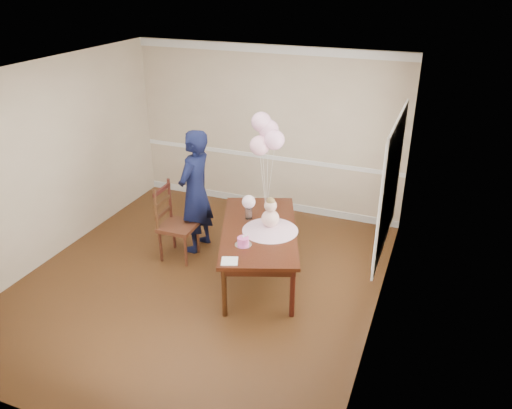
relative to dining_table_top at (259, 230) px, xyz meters
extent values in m
cube|color=#361D0D|center=(-0.67, -0.43, -0.68)|extent=(4.50, 5.00, 0.00)
cube|color=white|center=(-0.67, -0.43, 2.02)|extent=(4.50, 5.00, 0.02)
cube|color=tan|center=(-0.67, 2.07, 0.67)|extent=(4.50, 0.02, 2.70)
cube|color=tan|center=(-0.67, -2.93, 0.67)|extent=(4.50, 0.02, 2.70)
cube|color=tan|center=(-2.92, -0.43, 0.67)|extent=(0.02, 5.00, 2.70)
cube|color=tan|center=(1.58, -0.43, 0.67)|extent=(0.02, 5.00, 2.70)
cube|color=white|center=(-0.67, 2.06, 0.22)|extent=(4.50, 0.02, 0.07)
cube|color=silver|center=(-0.67, 2.06, 1.95)|extent=(4.50, 0.02, 0.12)
cube|color=silver|center=(-0.67, 2.06, -0.62)|extent=(4.50, 0.02, 0.12)
cube|color=white|center=(1.56, 0.07, 0.87)|extent=(0.02, 1.66, 1.56)
cube|color=silver|center=(1.54, 0.07, 0.87)|extent=(0.01, 1.50, 1.40)
cube|color=black|center=(0.00, 0.00, 0.00)|extent=(1.55, 2.10, 0.05)
cube|color=black|center=(0.00, 0.00, -0.07)|extent=(1.43, 1.98, 0.09)
cylinder|color=black|center=(-0.07, -0.95, -0.35)|extent=(0.09, 0.09, 0.66)
cylinder|color=black|center=(0.68, -0.67, -0.35)|extent=(0.09, 0.09, 0.66)
cylinder|color=black|center=(-0.68, 0.67, -0.35)|extent=(0.09, 0.09, 0.66)
cylinder|color=black|center=(0.07, 0.95, -0.35)|extent=(0.09, 0.09, 0.66)
cone|color=#DBA1B9|center=(0.15, 0.01, 0.07)|extent=(0.92, 0.92, 0.09)
sphere|color=pink|center=(0.15, 0.01, 0.19)|extent=(0.23, 0.23, 0.23)
sphere|color=#CDA68D|center=(0.15, 0.01, 0.37)|extent=(0.16, 0.16, 0.16)
sphere|color=brown|center=(0.15, 0.01, 0.43)|extent=(0.11, 0.11, 0.11)
cylinder|color=silver|center=(-0.03, -0.46, 0.03)|extent=(0.27, 0.27, 0.01)
cylinder|color=#DB4599|center=(-0.03, -0.46, 0.08)|extent=(0.18, 0.18, 0.09)
sphere|color=silver|center=(-0.03, -0.46, 0.14)|extent=(0.03, 0.03, 0.03)
sphere|color=silver|center=(-0.01, -0.44, 0.14)|extent=(0.03, 0.03, 0.03)
cylinder|color=silver|center=(-0.23, 0.22, 0.10)|extent=(0.12, 0.12, 0.15)
sphere|color=#F7CFDA|center=(-0.23, 0.22, 0.27)|extent=(0.18, 0.18, 0.18)
cube|color=white|center=(-0.03, -0.87, 0.03)|extent=(0.24, 0.24, 0.01)
cylinder|color=silver|center=(-0.09, 0.52, 0.03)|extent=(0.05, 0.05, 0.02)
sphere|color=#FFB4C7|center=(-0.18, 0.49, 0.97)|extent=(0.26, 0.26, 0.26)
sphere|color=#F7AFD4|center=(0.01, 0.51, 1.06)|extent=(0.26, 0.26, 0.26)
sphere|color=#F0AAC9|center=(-0.11, 0.61, 1.16)|extent=(0.26, 0.26, 0.26)
sphere|color=#F1ABCB|center=(-0.21, 0.60, 1.25)|extent=(0.26, 0.26, 0.26)
cylinder|color=white|center=(-0.14, 0.50, 0.43)|extent=(0.08, 0.03, 0.79)
cylinder|color=white|center=(-0.04, 0.51, 0.48)|extent=(0.11, 0.02, 0.88)
cylinder|color=white|center=(-0.10, 0.57, 0.52)|extent=(0.02, 0.09, 0.98)
cylinder|color=white|center=(-0.15, 0.56, 0.57)|extent=(0.11, 0.07, 1.07)
cube|color=#3C1C10|center=(-1.22, 0.03, -0.20)|extent=(0.49, 0.49, 0.05)
cylinder|color=#33160E|center=(-1.41, -0.17, -0.45)|extent=(0.04, 0.04, 0.46)
cylinder|color=#3C1B10|center=(-1.02, -0.16, -0.45)|extent=(0.04, 0.04, 0.46)
cylinder|color=#3E1810|center=(-1.42, 0.22, -0.45)|extent=(0.04, 0.04, 0.46)
cylinder|color=black|center=(-1.03, 0.23, -0.45)|extent=(0.04, 0.04, 0.46)
cylinder|color=#371D0F|center=(-1.43, -0.17, 0.11)|extent=(0.04, 0.04, 0.60)
cylinder|color=#3C1710|center=(-1.44, 0.22, 0.11)|extent=(0.04, 0.04, 0.60)
cube|color=#351A0E|center=(-1.43, 0.02, -0.02)|extent=(0.05, 0.43, 0.05)
cube|color=#381F0F|center=(-1.43, 0.02, 0.16)|extent=(0.05, 0.43, 0.05)
cube|color=black|center=(-1.43, 0.02, 0.33)|extent=(0.05, 0.43, 0.05)
imported|color=black|center=(-1.10, 0.36, 0.21)|extent=(0.49, 0.69, 1.80)
camera|label=1|loc=(2.04, -5.28, 3.07)|focal=35.00mm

